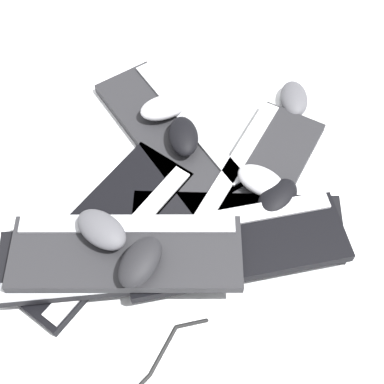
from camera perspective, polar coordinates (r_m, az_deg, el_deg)
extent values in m
plane|color=white|center=(1.18, 1.54, 0.01)|extent=(3.20, 3.20, 0.00)
cube|color=black|center=(1.12, 4.78, -3.70)|extent=(0.39, 0.44, 0.02)
cube|color=silver|center=(1.08, 4.88, -5.94)|extent=(0.29, 0.35, 0.01)
cube|color=#232326|center=(1.18, 6.89, 0.85)|extent=(0.32, 0.46, 0.02)
cube|color=silver|center=(1.18, 4.49, 2.35)|extent=(0.21, 0.40, 0.01)
cube|color=#232326|center=(1.25, -2.59, 6.20)|extent=(0.45, 0.18, 0.02)
cube|color=#B2B5BA|center=(1.26, -0.43, 7.74)|extent=(0.42, 0.06, 0.01)
cube|color=black|center=(1.13, -9.50, -4.03)|extent=(0.27, 0.46, 0.02)
cube|color=silver|center=(1.10, -7.41, -5.22)|extent=(0.16, 0.41, 0.01)
cube|color=black|center=(1.06, -8.40, -7.07)|extent=(0.36, 0.45, 0.02)
cube|color=#B2B5BA|center=(1.03, -8.44, -9.55)|extent=(0.25, 0.38, 0.01)
cube|color=black|center=(1.07, 4.67, -5.67)|extent=(0.32, 0.46, 0.02)
cube|color=silver|center=(1.08, 4.01, -2.70)|extent=(0.21, 0.39, 0.01)
cube|color=#232326|center=(1.03, -7.03, -6.53)|extent=(0.38, 0.44, 0.02)
cube|color=#B2B5BA|center=(1.04, -6.92, -3.39)|extent=(0.28, 0.36, 0.01)
ellipsoid|color=black|center=(1.12, 9.09, -0.66)|extent=(0.09, 0.12, 0.04)
ellipsoid|color=#4C4C51|center=(1.34, 10.81, 9.76)|extent=(0.13, 0.12, 0.04)
ellipsoid|color=#4C4C51|center=(1.02, -9.60, -4.00)|extent=(0.12, 0.09, 0.04)
ellipsoid|color=#B7B7BC|center=(1.14, 7.40, 1.16)|extent=(0.13, 0.10, 0.04)
ellipsoid|color=#B7B7BC|center=(1.26, -3.08, 8.97)|extent=(0.09, 0.12, 0.04)
ellipsoid|color=black|center=(1.20, -0.93, 5.97)|extent=(0.13, 0.11, 0.04)
ellipsoid|color=black|center=(0.98, -5.55, -7.41)|extent=(0.11, 0.13, 0.04)
cylinder|color=black|center=(1.05, -0.07, -13.80)|extent=(0.03, 0.06, 0.01)
cylinder|color=black|center=(1.03, -3.09, -16.46)|extent=(0.05, 0.09, 0.01)
sphere|color=black|center=(1.05, 1.57, -13.46)|extent=(0.01, 0.01, 0.01)
sphere|color=black|center=(1.04, -1.72, -14.13)|extent=(0.01, 0.01, 0.01)
sphere|color=black|center=(1.02, -4.53, -18.83)|extent=(0.01, 0.01, 0.01)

